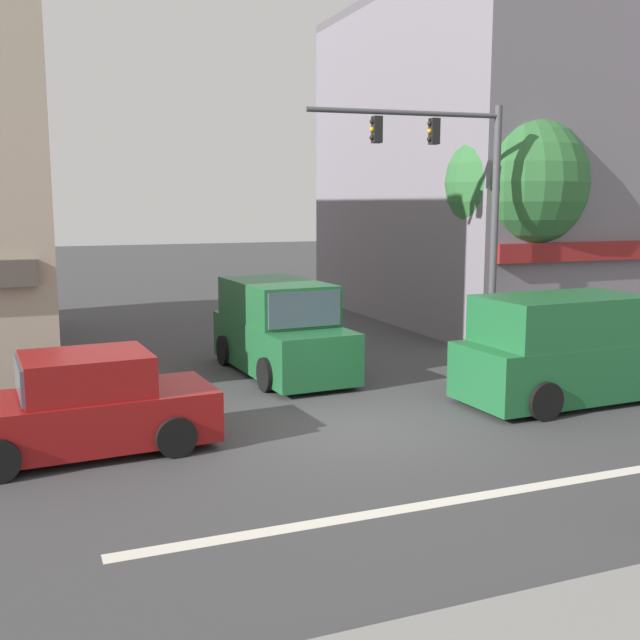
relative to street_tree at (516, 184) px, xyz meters
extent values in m
plane|color=#3D3D3F|center=(-7.51, -5.72, -4.41)|extent=(120.00, 120.00, 0.00)
cube|color=silver|center=(-7.51, -9.22, -4.41)|extent=(9.00, 0.24, 0.01)
cube|color=slate|center=(4.33, 4.82, 0.74)|extent=(12.00, 11.82, 10.31)
cube|color=#57545B|center=(4.33, 4.82, 6.05)|extent=(12.00, 11.82, 0.30)
cylinder|color=#4C3823|center=(0.00, 0.00, -2.92)|extent=(0.32, 0.32, 2.97)
sphere|color=#337038|center=(0.00, 0.00, 0.02)|extent=(3.88, 3.88, 3.88)
cylinder|color=brown|center=(0.00, 0.74, -0.36)|extent=(0.22, 0.22, 8.10)
cube|color=#473828|center=(0.00, 0.74, 3.28)|extent=(1.40, 0.12, 0.10)
cylinder|color=#47474C|center=(-1.81, -1.68, -1.31)|extent=(0.18, 0.18, 6.20)
cylinder|color=#47474C|center=(-4.20, -1.47, 1.54)|extent=(4.79, 0.53, 0.12)
cube|color=black|center=(-3.49, -1.54, 1.14)|extent=(0.22, 0.26, 0.60)
sphere|color=black|center=(-3.61, -1.53, 1.32)|extent=(0.12, 0.12, 0.12)
sphere|color=orange|center=(-3.61, -1.53, 1.14)|extent=(0.12, 0.12, 0.12)
sphere|color=black|center=(-3.61, -1.53, 0.96)|extent=(0.12, 0.12, 0.12)
cube|color=black|center=(-4.92, -1.41, 1.14)|extent=(0.22, 0.26, 0.60)
sphere|color=black|center=(-5.04, -1.40, 1.32)|extent=(0.12, 0.12, 0.12)
sphere|color=orange|center=(-5.04, -1.40, 1.14)|extent=(0.12, 0.12, 0.12)
sphere|color=black|center=(-5.04, -1.40, 0.96)|extent=(0.12, 0.12, 0.12)
cube|color=#1E6033|center=(-7.23, -1.29, -3.75)|extent=(2.10, 4.70, 1.10)
cube|color=#1E6033|center=(-7.24, -0.99, -2.75)|extent=(1.98, 3.30, 0.90)
cube|color=#475666|center=(-7.15, -2.61, -2.75)|extent=(1.66, 0.16, 0.76)
cylinder|color=black|center=(-6.23, -2.66, -4.05)|extent=(0.24, 0.73, 0.72)
cylinder|color=black|center=(-8.06, -2.77, -4.05)|extent=(0.24, 0.73, 0.72)
cylinder|color=black|center=(-6.39, 0.18, -4.05)|extent=(0.24, 0.73, 0.72)
cylinder|color=black|center=(-8.23, 0.08, -4.05)|extent=(0.24, 0.73, 0.72)
cube|color=maroon|center=(-11.92, -5.38, -3.87)|extent=(4.20, 1.96, 0.80)
cube|color=maroon|center=(-11.82, -5.38, -3.15)|extent=(2.00, 1.68, 0.64)
cube|color=#475666|center=(-12.79, -5.44, -3.15)|extent=(0.15, 1.44, 0.54)
cylinder|color=black|center=(-10.60, -6.15, -4.09)|extent=(0.65, 0.22, 0.64)
cylinder|color=black|center=(-10.71, -4.45, -4.09)|extent=(0.65, 0.22, 0.64)
cube|color=#1E6033|center=(-2.65, -5.66, -3.75)|extent=(4.66, 2.01, 1.10)
cube|color=#1E6033|center=(-2.95, -5.68, -2.75)|extent=(3.26, 1.92, 0.90)
cube|color=#475666|center=(-1.33, -5.62, -2.75)|extent=(0.12, 1.66, 0.76)
cylinder|color=black|center=(-1.26, -4.69, -4.05)|extent=(0.73, 0.23, 0.72)
cylinder|color=black|center=(-4.11, -4.80, -4.05)|extent=(0.73, 0.23, 0.72)
cylinder|color=black|center=(-4.04, -6.64, -4.05)|extent=(0.73, 0.23, 0.72)
camera|label=1|loc=(-12.63, -17.29, -0.52)|focal=42.00mm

